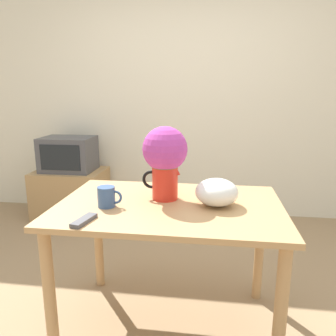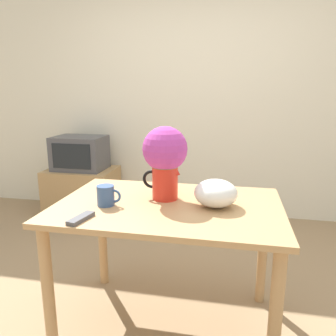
# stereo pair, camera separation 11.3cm
# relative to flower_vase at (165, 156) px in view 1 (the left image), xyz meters

# --- Properties ---
(ground_plane) EXTENTS (12.00, 12.00, 0.00)m
(ground_plane) POSITION_rel_flower_vase_xyz_m (0.00, -0.04, -1.02)
(ground_plane) COLOR #9E7F5B
(wall_back) EXTENTS (8.00, 0.05, 2.60)m
(wall_back) POSITION_rel_flower_vase_xyz_m (0.00, 1.87, 0.28)
(wall_back) COLOR #EDE5CC
(wall_back) RESTS_ON ground_plane
(table) EXTENTS (1.23, 0.82, 0.77)m
(table) POSITION_rel_flower_vase_xyz_m (0.04, -0.08, -0.36)
(table) COLOR tan
(table) RESTS_ON ground_plane
(flower_vase) EXTENTS (0.26, 0.25, 0.42)m
(flower_vase) POSITION_rel_flower_vase_xyz_m (0.00, 0.00, 0.00)
(flower_vase) COLOR red
(flower_vase) RESTS_ON table
(coffee_mug) EXTENTS (0.13, 0.09, 0.11)m
(coffee_mug) POSITION_rel_flower_vase_xyz_m (-0.28, -0.17, -0.19)
(coffee_mug) COLOR #385689
(coffee_mug) RESTS_ON table
(white_bowl) EXTENTS (0.23, 0.23, 0.15)m
(white_bowl) POSITION_rel_flower_vase_xyz_m (0.29, -0.07, -0.17)
(white_bowl) COLOR white
(white_bowl) RESTS_ON table
(remote_control) EXTENTS (0.08, 0.17, 0.02)m
(remote_control) POSITION_rel_flower_vase_xyz_m (-0.33, -0.40, -0.24)
(remote_control) COLOR #4C4C51
(remote_control) RESTS_ON table
(tv_stand) EXTENTS (0.74, 0.53, 0.53)m
(tv_stand) POSITION_rel_flower_vase_xyz_m (-1.27, 1.51, -0.75)
(tv_stand) COLOR tan
(tv_stand) RESTS_ON ground_plane
(tv_set) EXTENTS (0.54, 0.41, 0.36)m
(tv_set) POSITION_rel_flower_vase_xyz_m (-1.27, 1.51, -0.31)
(tv_set) COLOR #4C4C51
(tv_set) RESTS_ON tv_stand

